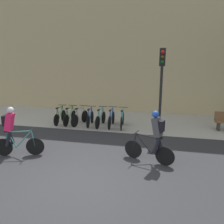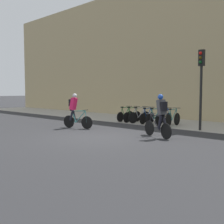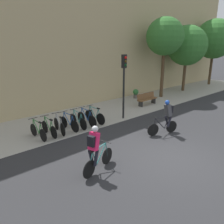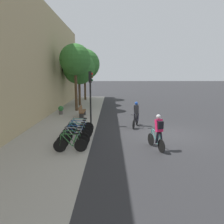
# 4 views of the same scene
# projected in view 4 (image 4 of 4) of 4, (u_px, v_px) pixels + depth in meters

# --- Properties ---
(ground) EXTENTS (200.00, 200.00, 0.00)m
(ground) POSITION_uv_depth(u_px,v_px,m) (167.00, 134.00, 13.47)
(ground) COLOR #2B2B2D
(kerb_strip) EXTENTS (44.00, 4.50, 0.01)m
(kerb_strip) POSITION_uv_depth(u_px,v_px,m) (58.00, 134.00, 13.43)
(kerb_strip) COLOR #A39E93
(kerb_strip) RESTS_ON ground
(building_facade) EXTENTS (44.00, 0.60, 9.63)m
(building_facade) POSITION_uv_depth(u_px,v_px,m) (10.00, 53.00, 12.59)
(building_facade) COLOR tan
(building_facade) RESTS_ON ground
(cyclist_pink) EXTENTS (1.67, 0.63, 1.76)m
(cyclist_pink) POSITION_uv_depth(u_px,v_px,m) (158.00, 131.00, 10.44)
(cyclist_pink) COLOR black
(cyclist_pink) RESTS_ON ground
(cyclist_grey) EXTENTS (1.67, 0.66, 1.75)m
(cyclist_grey) POSITION_uv_depth(u_px,v_px,m) (136.00, 113.00, 15.20)
(cyclist_grey) COLOR black
(cyclist_grey) RESTS_ON ground
(parked_bike_0) EXTENTS (0.46, 1.59, 0.94)m
(parked_bike_0) POSITION_uv_depth(u_px,v_px,m) (70.00, 144.00, 10.26)
(parked_bike_0) COLOR black
(parked_bike_0) RESTS_ON ground
(parked_bike_1) EXTENTS (0.46, 1.62, 0.95)m
(parked_bike_1) POSITION_uv_depth(u_px,v_px,m) (72.00, 141.00, 10.81)
(parked_bike_1) COLOR black
(parked_bike_1) RESTS_ON ground
(parked_bike_2) EXTENTS (0.47, 1.66, 0.96)m
(parked_bike_2) POSITION_uv_depth(u_px,v_px,m) (74.00, 137.00, 11.37)
(parked_bike_2) COLOR black
(parked_bike_2) RESTS_ON ground
(parked_bike_3) EXTENTS (0.46, 1.61, 0.95)m
(parked_bike_3) POSITION_uv_depth(u_px,v_px,m) (76.00, 134.00, 11.93)
(parked_bike_3) COLOR black
(parked_bike_3) RESTS_ON ground
(parked_bike_4) EXTENTS (0.46, 1.68, 0.96)m
(parked_bike_4) POSITION_uv_depth(u_px,v_px,m) (78.00, 132.00, 12.49)
(parked_bike_4) COLOR black
(parked_bike_4) RESTS_ON ground
(parked_bike_5) EXTENTS (0.46, 1.70, 0.97)m
(parked_bike_5) POSITION_uv_depth(u_px,v_px,m) (79.00, 129.00, 13.04)
(parked_bike_5) COLOR black
(parked_bike_5) RESTS_ON ground
(parked_bike_6) EXTENTS (0.46, 1.67, 0.97)m
(parked_bike_6) POSITION_uv_depth(u_px,v_px,m) (80.00, 127.00, 13.60)
(parked_bike_6) COLOR black
(parked_bike_6) RESTS_ON ground
(traffic_light_pole) EXTENTS (0.26, 0.30, 3.82)m
(traffic_light_pole) POSITION_uv_depth(u_px,v_px,m) (91.00, 89.00, 15.01)
(traffic_light_pole) COLOR black
(traffic_light_pole) RESTS_ON ground
(bench) EXTENTS (1.87, 0.44, 0.89)m
(bench) POSITION_uv_depth(u_px,v_px,m) (82.00, 111.00, 18.87)
(bench) COLOR brown
(bench) RESTS_ON ground
(street_tree_0) EXTENTS (3.04, 3.04, 6.53)m
(street_tree_0) POSITION_uv_depth(u_px,v_px,m) (75.00, 60.00, 21.11)
(street_tree_0) COLOR #4C3823
(street_tree_0) RESTS_ON ground
(street_tree_1) EXTENTS (3.71, 3.71, 6.15)m
(street_tree_1) POSITION_uv_depth(u_px,v_px,m) (79.00, 68.00, 25.07)
(street_tree_1) COLOR #4C3823
(street_tree_1) RESTS_ON ground
(street_tree_2) EXTENTS (4.21, 4.21, 7.09)m
(street_tree_2) POSITION_uv_depth(u_px,v_px,m) (85.00, 64.00, 30.40)
(street_tree_2) COLOR #4C3823
(street_tree_2) RESTS_ON ground
(potted_plant) EXTENTS (0.48, 0.48, 0.78)m
(potted_plant) POSITION_uv_depth(u_px,v_px,m) (61.00, 110.00, 19.84)
(potted_plant) COLOR #56514C
(potted_plant) RESTS_ON ground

